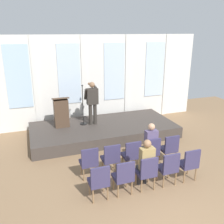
# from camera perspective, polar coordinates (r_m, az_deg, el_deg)

# --- Properties ---
(ground_plane) EXTENTS (16.78, 16.78, 0.00)m
(ground_plane) POSITION_cam_1_polar(r_m,az_deg,el_deg) (5.92, 13.61, -23.37)
(ground_plane) COLOR #846647
(rear_partition) EXTENTS (9.74, 0.14, 3.75)m
(rear_partition) POSITION_cam_1_polar(r_m,az_deg,el_deg) (10.60, -4.39, 7.39)
(rear_partition) COLOR silver
(rear_partition) RESTS_ON ground
(stage_platform) EXTENTS (5.47, 2.50, 0.43)m
(stage_platform) POSITION_cam_1_polar(r_m,az_deg,el_deg) (9.65, -1.97, -4.17)
(stage_platform) COLOR #3F3833
(stage_platform) RESTS_ON ground
(speaker) EXTENTS (0.51, 0.69, 1.66)m
(speaker) POSITION_cam_1_polar(r_m,az_deg,el_deg) (9.38, -4.58, 2.75)
(speaker) COLOR #332D28
(speaker) RESTS_ON stage_platform
(mic_stand) EXTENTS (0.28, 0.28, 1.55)m
(mic_stand) POSITION_cam_1_polar(r_m,az_deg,el_deg) (9.59, -6.63, -0.89)
(mic_stand) COLOR black
(mic_stand) RESTS_ON stage_platform
(lectern) EXTENTS (0.60, 0.48, 1.16)m
(lectern) POSITION_cam_1_polar(r_m,az_deg,el_deg) (9.44, -11.63, -0.07)
(lectern) COLOR #4C3828
(lectern) RESTS_ON stage_platform
(chair_r0_c0) EXTENTS (0.46, 0.44, 0.94)m
(chair_r0_c0) POSITION_cam_1_polar(r_m,az_deg,el_deg) (6.85, -5.30, -11.15)
(chair_r0_c0) COLOR olive
(chair_r0_c0) RESTS_ON ground
(chair_r0_c1) EXTENTS (0.46, 0.44, 0.94)m
(chair_r0_c1) POSITION_cam_1_polar(r_m,az_deg,el_deg) (7.00, -0.25, -10.37)
(chair_r0_c1) COLOR olive
(chair_r0_c1) RESTS_ON ground
(chair_r0_c2) EXTENTS (0.46, 0.44, 0.94)m
(chair_r0_c2) POSITION_cam_1_polar(r_m,az_deg,el_deg) (7.20, 4.52, -9.56)
(chair_r0_c2) COLOR olive
(chair_r0_c2) RESTS_ON ground
(chair_r0_c3) EXTENTS (0.46, 0.44, 0.94)m
(chair_r0_c3) POSITION_cam_1_polar(r_m,az_deg,el_deg) (7.45, 8.99, -8.74)
(chair_r0_c3) COLOR olive
(chair_r0_c3) RESTS_ON ground
(audience_r0_c3) EXTENTS (0.36, 0.39, 1.36)m
(audience_r0_c3) POSITION_cam_1_polar(r_m,az_deg,el_deg) (7.42, 8.79, -6.97)
(audience_r0_c3) COLOR #2D2D33
(audience_r0_c3) RESTS_ON ground
(chair_r0_c4) EXTENTS (0.46, 0.44, 0.94)m
(chair_r0_c4) POSITION_cam_1_polar(r_m,az_deg,el_deg) (7.74, 13.12, -7.93)
(chair_r0_c4) COLOR olive
(chair_r0_c4) RESTS_ON ground
(chair_r1_c0) EXTENTS (0.46, 0.44, 0.94)m
(chair_r1_c0) POSITION_cam_1_polar(r_m,az_deg,el_deg) (6.05, -2.98, -15.44)
(chair_r1_c0) COLOR olive
(chair_r1_c0) RESTS_ON ground
(chair_r1_c1) EXTENTS (0.46, 0.44, 0.94)m
(chair_r1_c1) POSITION_cam_1_polar(r_m,az_deg,el_deg) (6.22, 2.74, -14.39)
(chair_r1_c1) COLOR olive
(chair_r1_c1) RESTS_ON ground
(chair_r1_c2) EXTENTS (0.46, 0.44, 0.94)m
(chair_r1_c2) POSITION_cam_1_polar(r_m,az_deg,el_deg) (6.44, 8.05, -13.29)
(chair_r1_c2) COLOR olive
(chair_r1_c2) RESTS_ON ground
(audience_r1_c2) EXTENTS (0.36, 0.39, 1.37)m
(audience_r1_c2) POSITION_cam_1_polar(r_m,az_deg,el_deg) (6.39, 7.81, -11.25)
(audience_r1_c2) COLOR #2D2D33
(audience_r1_c2) RESTS_ON ground
(chair_r1_c3) EXTENTS (0.46, 0.44, 0.94)m
(chair_r1_c3) POSITION_cam_1_polar(r_m,az_deg,el_deg) (6.72, 12.91, -12.17)
(chair_r1_c3) COLOR olive
(chair_r1_c3) RESTS_ON ground
(chair_r1_c4) EXTENTS (0.46, 0.44, 0.94)m
(chair_r1_c4) POSITION_cam_1_polar(r_m,az_deg,el_deg) (7.05, 17.33, -11.07)
(chair_r1_c4) COLOR olive
(chair_r1_c4) RESTS_ON ground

